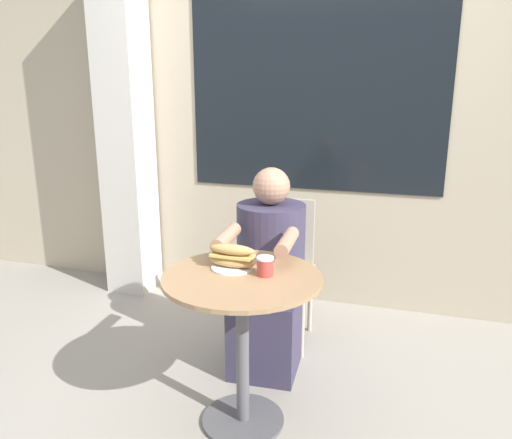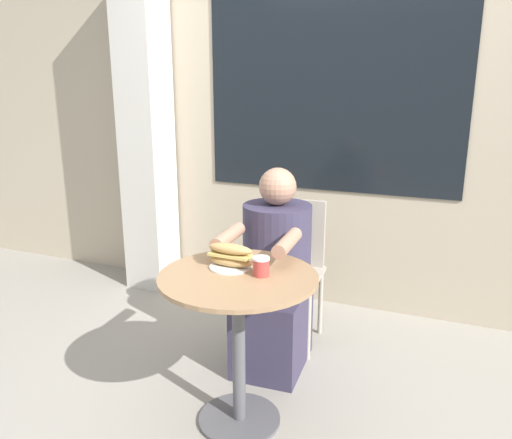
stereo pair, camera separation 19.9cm
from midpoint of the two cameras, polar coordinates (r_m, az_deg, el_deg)
name	(u,v)px [view 1 (the left image)]	position (r m, az deg, el deg)	size (l,w,h in m)	color
ground_plane	(243,421)	(2.56, -3.89, -22.05)	(8.00, 8.00, 0.00)	gray
storefront_wall	(313,106)	(3.50, 4.86, 12.75)	(8.00, 0.09, 2.80)	#B7A88E
lattice_pillar	(126,134)	(3.84, -16.13, 9.39)	(0.31, 0.31, 2.40)	beige
cafe_table	(242,317)	(2.28, -4.14, -11.11)	(0.71, 0.71, 0.74)	#997551
diner_chair	(283,256)	(3.08, 1.30, -4.26)	(0.40, 0.40, 0.87)	#ADA393
seated_diner	(269,284)	(2.78, -0.57, -7.40)	(0.40, 0.69, 1.12)	#38334C
sandwich_on_plate	(232,258)	(2.26, -5.27, -4.39)	(0.22, 0.19, 0.11)	white
drink_cup	(265,266)	(2.18, -1.58, -5.39)	(0.08, 0.08, 0.08)	#B73D38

